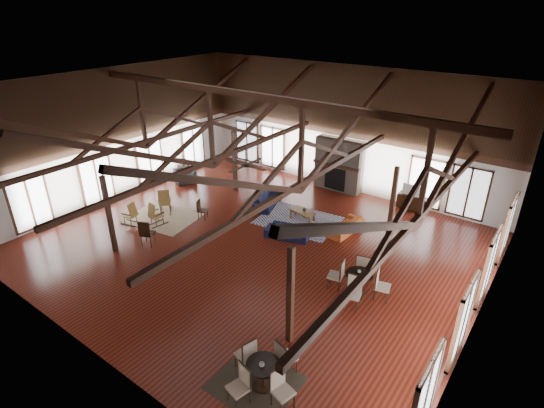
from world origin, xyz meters
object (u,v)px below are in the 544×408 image
Objects in this scene: coffee_table at (302,212)px; tv_console at (412,202)px; sofa_navy_left at (267,199)px; cafe_table_near at (263,371)px; cafe_table_far at (359,280)px; sofa_navy_front at (287,232)px; armchair at (185,176)px; sofa_orange at (345,226)px.

tv_console is (3.40, 3.93, -0.05)m from coffee_table.
sofa_navy_left is 2.13m from coffee_table.
sofa_navy_left is at bearing 126.28° from cafe_table_near.
cafe_table_near is 4.75m from cafe_table_far.
sofa_navy_front is 0.88× the size of cafe_table_near.
sofa_navy_front is at bearing 157.59° from cafe_table_far.
cafe_table_near is at bearing -162.79° from sofa_navy_left.
armchair is at bearing 74.48° from sofa_navy_left.
sofa_navy_left reaches higher than sofa_navy_front.
sofa_navy_left is 7.24m from cafe_table_far.
coffee_table is 8.92m from cafe_table_near.
cafe_table_far reaches higher than sofa_navy_left.
armchair reaches higher than sofa_navy_left.
tv_console is (5.51, 3.64, 0.02)m from sofa_navy_left.
sofa_navy_front is 0.94× the size of sofa_orange.
cafe_table_far reaches higher than tv_console.
armchair reaches higher than tv_console.
armchair reaches higher than sofa_orange.
sofa_orange is 4.03m from tv_console.
sofa_navy_front is at bearing -65.76° from coffee_table.
cafe_table_far reaches higher than cafe_table_near.
cafe_table_far is at bearing -138.37° from sofa_navy_left.
sofa_navy_left is 1.12× the size of sofa_orange.
cafe_table_near is (6.08, -8.28, 0.21)m from sofa_navy_left.
cafe_table_near is (11.21, -7.96, 0.17)m from armchair.
cafe_table_near is at bearing -87.27° from tv_console.
cafe_table_near reaches higher than tv_console.
coffee_table is at bearing 116.44° from cafe_table_near.
sofa_navy_left is 1.61× the size of tv_console.
sofa_navy_left is 10.27m from cafe_table_near.
coffee_table is 0.59× the size of cafe_table_far.
sofa_navy_front is 0.85× the size of cafe_table_far.
cafe_table_far is at bearing 37.25° from sofa_orange.
armchair is (-5.13, -0.32, 0.04)m from sofa_navy_left.
armchair is at bearing 151.38° from sofa_navy_front.
sofa_orange is 9.21m from armchair.
cafe_table_near is (2.00, -8.15, 0.24)m from sofa_orange.
cafe_table_near is at bearing -92.76° from cafe_table_far.
sofa_orange is at bearing -61.04° from armchair.
cafe_table_near is at bearing -97.60° from armchair.
sofa_navy_front is 2.45m from sofa_orange.
sofa_navy_left is 6.60m from tv_console.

